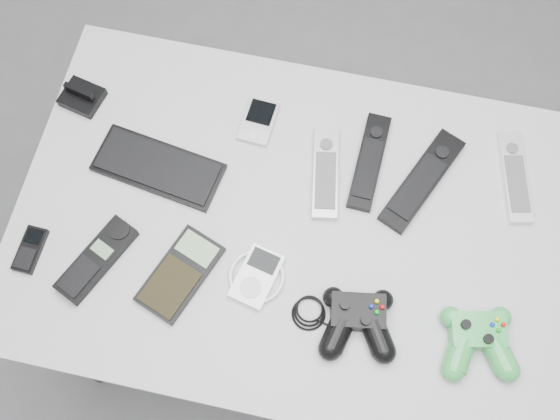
% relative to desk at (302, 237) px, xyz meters
% --- Properties ---
extents(floor, '(3.50, 3.50, 0.00)m').
position_rel_desk_xyz_m(floor, '(0.03, 0.04, -0.70)').
color(floor, '#5E5E63').
rests_on(floor, ground).
extents(desk, '(1.14, 0.74, 0.77)m').
position_rel_desk_xyz_m(desk, '(0.00, 0.00, 0.00)').
color(desk, '#A7A8AA').
rests_on(desk, floor).
extents(pda_keyboard, '(0.27, 0.15, 0.02)m').
position_rel_desk_xyz_m(pda_keyboard, '(-0.31, 0.06, 0.07)').
color(pda_keyboard, black).
rests_on(pda_keyboard, desk).
extents(dock_bracket, '(0.09, 0.09, 0.04)m').
position_rel_desk_xyz_m(dock_bracket, '(-0.52, 0.18, 0.09)').
color(dock_bracket, black).
rests_on(dock_bracket, desk).
extents(pda, '(0.07, 0.11, 0.02)m').
position_rel_desk_xyz_m(pda, '(-0.14, 0.21, 0.07)').
color(pda, '#A9A9B0').
rests_on(pda, desk).
extents(remote_silver_a, '(0.08, 0.20, 0.02)m').
position_rel_desk_xyz_m(remote_silver_a, '(0.02, 0.12, 0.08)').
color(remote_silver_a, '#A9A9B0').
rests_on(remote_silver_a, desk).
extents(remote_black_a, '(0.06, 0.22, 0.02)m').
position_rel_desk_xyz_m(remote_black_a, '(0.10, 0.16, 0.08)').
color(remote_black_a, black).
rests_on(remote_black_a, desk).
extents(remote_black_b, '(0.15, 0.24, 0.02)m').
position_rel_desk_xyz_m(remote_black_b, '(0.22, 0.14, 0.08)').
color(remote_black_b, black).
rests_on(remote_black_b, desk).
extents(remote_silver_b, '(0.09, 0.20, 0.02)m').
position_rel_desk_xyz_m(remote_silver_b, '(0.40, 0.19, 0.08)').
color(remote_silver_b, silver).
rests_on(remote_silver_b, desk).
extents(mobile_phone, '(0.04, 0.09, 0.02)m').
position_rel_desk_xyz_m(mobile_phone, '(-0.51, -0.16, 0.07)').
color(mobile_phone, black).
rests_on(mobile_phone, desk).
extents(cordless_handset, '(0.13, 0.19, 0.03)m').
position_rel_desk_xyz_m(cordless_handset, '(-0.37, -0.15, 0.08)').
color(cordless_handset, black).
rests_on(cordless_handset, desk).
extents(calculator, '(0.15, 0.20, 0.02)m').
position_rel_desk_xyz_m(calculator, '(-0.21, -0.15, 0.08)').
color(calculator, black).
rests_on(calculator, desk).
extents(mp3_player, '(0.13, 0.14, 0.02)m').
position_rel_desk_xyz_m(mp3_player, '(-0.07, -0.12, 0.08)').
color(mp3_player, white).
rests_on(mp3_player, desk).
extents(controller_black, '(0.26, 0.19, 0.05)m').
position_rel_desk_xyz_m(controller_black, '(0.14, -0.17, 0.09)').
color(controller_black, black).
rests_on(controller_black, desk).
extents(controller_green, '(0.17, 0.18, 0.05)m').
position_rel_desk_xyz_m(controller_green, '(0.36, -0.15, 0.09)').
color(controller_green, '#227F30').
rests_on(controller_green, desk).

